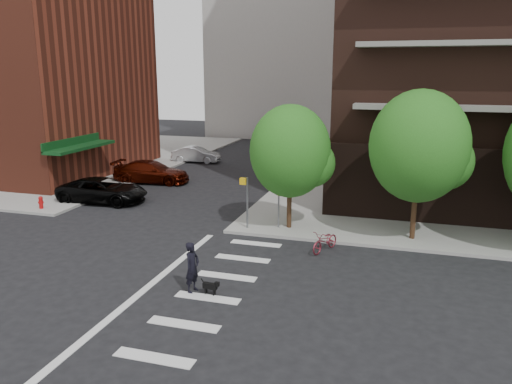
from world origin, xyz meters
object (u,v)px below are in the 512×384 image
parked_car_black (103,190)px  parked_car_silver (196,155)px  parked_car_maroon (151,172)px  fire_hydrant (41,202)px  scooter (325,241)px  dog_walker (192,267)px

parked_car_black → parked_car_silver: (0.00, 14.35, -0.06)m
parked_car_black → parked_car_silver: size_ratio=1.29×
parked_car_maroon → parked_car_silver: parked_car_maroon is taller
fire_hydrant → parked_car_black: bearing=50.1°
parked_car_silver → scooter: parked_car_silver is taller
parked_car_black → parked_car_maroon: size_ratio=1.00×
fire_hydrant → parked_car_maroon: (2.49, 8.59, 0.24)m
parked_car_black → parked_car_silver: bearing=-3.9°
parked_car_silver → parked_car_maroon: bearing=176.6°
parked_car_silver → fire_hydrant: bearing=167.7°
parked_car_black → parked_car_silver: parked_car_black is taller
parked_car_black → parked_car_maroon: bearing=-5.7°
parked_car_silver → dog_walker: dog_walker is taller
fire_hydrant → parked_car_silver: parked_car_silver is taller
parked_car_silver → parked_car_black: bearing=175.4°
fire_hydrant → parked_car_maroon: parked_car_maroon is taller
dog_walker → scooter: bearing=-25.2°
fire_hydrant → parked_car_maroon: 8.94m
scooter → dog_walker: (-3.99, -5.56, 0.46)m
fire_hydrant → parked_car_silver: (2.30, 17.10, 0.14)m
scooter → fire_hydrant: bearing=-162.9°
parked_car_black → scooter: (14.46, -4.62, -0.26)m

